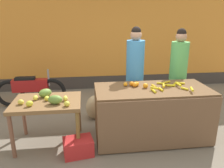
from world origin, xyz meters
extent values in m
plane|color=#756B5B|center=(0.00, 0.00, 0.00)|extent=(24.00, 24.00, 0.00)
cube|color=orange|center=(0.00, 2.94, 1.72)|extent=(8.06, 0.20, 3.43)
cube|color=#3F3833|center=(0.00, 2.83, 0.18)|extent=(8.06, 0.04, 0.36)
cube|color=brown|center=(0.39, 0.00, 0.45)|extent=(1.90, 0.89, 0.90)
cube|color=brown|center=(0.39, -0.46, 0.45)|extent=(1.90, 0.03, 0.84)
cube|color=brown|center=(-1.34, 0.00, 0.73)|extent=(1.06, 0.79, 0.06)
cylinder|color=brown|center=(-1.82, -0.34, 0.35)|extent=(0.06, 0.06, 0.70)
cylinder|color=brown|center=(-0.85, -0.34, 0.35)|extent=(0.06, 0.06, 0.70)
cylinder|color=brown|center=(-1.82, 0.34, 0.35)|extent=(0.06, 0.06, 0.70)
cylinder|color=brown|center=(-0.85, 0.34, 0.35)|extent=(0.06, 0.06, 0.70)
cylinder|color=gold|center=(0.88, -0.15, 0.92)|extent=(0.10, 0.12, 0.04)
cylinder|color=gold|center=(0.71, 0.24, 0.92)|extent=(0.15, 0.09, 0.04)
cylinder|color=yellow|center=(0.85, 0.16, 0.92)|extent=(0.11, 0.12, 0.04)
cylinder|color=gold|center=(0.59, 0.19, 0.92)|extent=(0.14, 0.09, 0.04)
cylinder|color=gold|center=(0.68, 0.07, 0.92)|extent=(0.16, 0.09, 0.04)
cylinder|color=yellow|center=(0.48, -0.14, 0.92)|extent=(0.05, 0.13, 0.04)
cylinder|color=yellow|center=(0.95, 0.15, 0.92)|extent=(0.13, 0.10, 0.04)
cylinder|color=gold|center=(0.42, 0.05, 0.92)|extent=(0.06, 0.14, 0.04)
cylinder|color=gold|center=(0.34, -0.18, 0.92)|extent=(0.05, 0.15, 0.04)
cylinder|color=yellow|center=(0.72, 0.05, 0.92)|extent=(0.14, 0.06, 0.04)
cylinder|color=yellow|center=(0.83, 0.00, 0.95)|extent=(0.05, 0.15, 0.04)
cylinder|color=yellow|center=(0.94, -0.27, 0.95)|extent=(0.08, 0.16, 0.04)
cylinder|color=gold|center=(0.56, -0.03, 0.95)|extent=(0.08, 0.16, 0.04)
cylinder|color=gold|center=(0.37, -0.14, 0.95)|extent=(0.12, 0.11, 0.04)
sphere|color=orange|center=(0.06, 0.16, 0.94)|extent=(0.08, 0.08, 0.08)
sphere|color=orange|center=(0.27, 0.01, 0.94)|extent=(0.09, 0.09, 0.09)
sphere|color=orange|center=(0.11, 0.10, 0.94)|extent=(0.08, 0.08, 0.08)
sphere|color=orange|center=(-0.04, 0.16, 0.93)|extent=(0.07, 0.07, 0.07)
sphere|color=orange|center=(0.15, 0.15, 0.94)|extent=(0.07, 0.07, 0.07)
sphere|color=orange|center=(0.14, 0.13, 0.94)|extent=(0.08, 0.08, 0.08)
ellipsoid|color=yellow|center=(-1.00, -0.27, 0.80)|extent=(0.12, 0.12, 0.08)
ellipsoid|color=#E3D846|center=(-1.04, -0.04, 0.80)|extent=(0.08, 0.11, 0.08)
ellipsoid|color=yellow|center=(-1.33, 0.00, 0.80)|extent=(0.09, 0.10, 0.08)
ellipsoid|color=yellow|center=(-1.55, -0.21, 0.81)|extent=(0.13, 0.12, 0.09)
ellipsoid|color=#E7CB4A|center=(-1.15, -0.15, 0.80)|extent=(0.11, 0.12, 0.09)
ellipsoid|color=yellow|center=(-1.70, -0.11, 0.80)|extent=(0.12, 0.11, 0.08)
ellipsoid|color=yellow|center=(-1.51, 0.04, 0.80)|extent=(0.09, 0.11, 0.08)
ellipsoid|color=olive|center=(-1.18, -0.16, 0.83)|extent=(0.23, 0.16, 0.14)
ellipsoid|color=olive|center=(-1.38, 0.17, 0.83)|extent=(0.26, 0.24, 0.14)
cylinder|color=#33333D|center=(0.24, 0.69, 0.36)|extent=(0.29, 0.29, 0.72)
cylinder|color=#3F8CCC|center=(0.24, 0.69, 1.17)|extent=(0.34, 0.34, 0.89)
sphere|color=tan|center=(0.24, 0.69, 1.71)|extent=(0.21, 0.21, 0.21)
sphere|color=black|center=(0.24, 0.69, 1.77)|extent=(0.18, 0.18, 0.18)
cylinder|color=#33333D|center=(1.11, 0.69, 0.35)|extent=(0.29, 0.29, 0.71)
cylinder|color=#59B259|center=(1.11, 0.69, 1.14)|extent=(0.34, 0.34, 0.87)
sphere|color=tan|center=(1.11, 0.69, 1.67)|extent=(0.21, 0.21, 0.21)
sphere|color=black|center=(1.11, 0.69, 1.74)|extent=(0.18, 0.18, 0.18)
torus|color=black|center=(-1.52, 1.70, 0.33)|extent=(0.65, 0.09, 0.65)
torus|color=black|center=(-2.47, 1.70, 0.33)|extent=(0.65, 0.09, 0.65)
cube|color=#A51919|center=(-1.99, 1.70, 0.51)|extent=(0.80, 0.18, 0.28)
cube|color=black|center=(-2.09, 1.70, 0.67)|extent=(0.44, 0.16, 0.08)
cylinder|color=gray|center=(-1.57, 1.70, 0.68)|extent=(0.04, 0.04, 0.40)
cube|color=red|center=(-0.86, -0.38, 0.13)|extent=(0.49, 0.39, 0.26)
ellipsoid|color=tan|center=(-0.55, 0.84, 0.25)|extent=(0.46, 0.44, 0.50)
camera|label=1|loc=(-0.71, -3.35, 2.05)|focal=35.28mm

